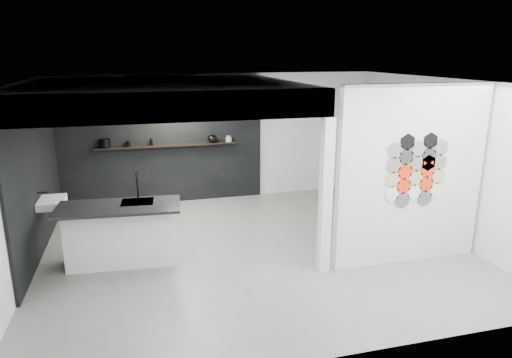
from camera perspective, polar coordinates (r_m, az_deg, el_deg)
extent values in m
cube|color=slate|center=(7.86, -0.15, -8.77)|extent=(7.00, 6.00, 0.01)
cube|color=silver|center=(7.40, 18.81, 0.38)|extent=(2.45, 0.15, 2.80)
cube|color=black|center=(10.12, -11.61, 3.51)|extent=(4.40, 0.04, 2.35)
cube|color=black|center=(8.36, -25.74, -0.26)|extent=(0.04, 4.00, 2.35)
cube|color=silver|center=(7.98, -11.26, 10.36)|extent=(4.40, 4.00, 0.40)
cube|color=silver|center=(6.80, 8.69, -2.22)|extent=(0.16, 0.16, 2.35)
cube|color=silver|center=(6.07, -10.02, 8.89)|extent=(4.40, 0.16, 0.40)
cube|color=silver|center=(8.21, -24.15, -2.70)|extent=(0.40, 0.60, 0.12)
cube|color=black|center=(10.00, -11.04, 4.12)|extent=(3.00, 0.15, 0.04)
cube|color=silver|center=(7.51, -16.46, -6.70)|extent=(1.68, 0.73, 0.94)
cube|color=black|center=(7.26, -16.82, -3.37)|extent=(1.91, 0.97, 0.04)
cube|color=black|center=(7.36, -14.61, -2.83)|extent=(0.52, 0.45, 0.02)
cylinder|color=black|center=(7.50, -14.61, -0.67)|extent=(0.03, 0.03, 0.44)
torus|color=black|center=(7.38, -14.76, 0.81)|extent=(0.03, 0.15, 0.15)
cylinder|color=black|center=(9.98, -18.35, 4.26)|extent=(0.29, 0.29, 0.18)
ellipsoid|color=black|center=(10.09, -5.48, 5.06)|extent=(0.22, 0.22, 0.17)
cylinder|color=gray|center=(10.16, -3.42, 4.96)|extent=(0.15, 0.15, 0.10)
cylinder|color=gray|center=(10.16, -3.43, 5.05)|extent=(0.12, 0.12, 0.13)
cylinder|color=black|center=(9.97, -12.95, 4.52)|extent=(0.07, 0.07, 0.14)
cylinder|color=black|center=(9.97, -15.72, 4.25)|extent=(0.12, 0.12, 0.11)
cylinder|color=white|center=(7.20, 16.59, -1.80)|extent=(0.26, 0.02, 0.26)
cylinder|color=tan|center=(7.14, 16.73, -0.08)|extent=(0.26, 0.02, 0.26)
cylinder|color=#66635E|center=(7.08, 16.87, 1.68)|extent=(0.26, 0.02, 0.26)
cylinder|color=silver|center=(7.04, 17.01, 3.46)|extent=(0.26, 0.02, 0.26)
cylinder|color=black|center=(7.33, 17.83, -2.52)|extent=(0.26, 0.02, 0.26)
cylinder|color=red|center=(7.27, 17.98, -0.83)|extent=(0.26, 0.02, 0.26)
cylinder|color=red|center=(7.21, 18.12, 0.89)|extent=(0.26, 0.02, 0.26)
cylinder|color=#2D2D2D|center=(7.16, 18.27, 2.63)|extent=(0.26, 0.02, 0.26)
cylinder|color=black|center=(7.12, 18.43, 4.40)|extent=(0.26, 0.02, 0.26)
cylinder|color=white|center=(7.41, 19.18, -1.55)|extent=(0.26, 0.02, 0.26)
cylinder|color=tan|center=(7.35, 19.33, 0.13)|extent=(0.26, 0.02, 0.26)
cylinder|color=#66635E|center=(7.29, 19.49, 1.84)|extent=(0.26, 0.02, 0.26)
cylinder|color=silver|center=(7.25, 19.65, 3.57)|extent=(0.26, 0.02, 0.26)
cylinder|color=black|center=(7.55, 20.34, -2.24)|extent=(0.26, 0.02, 0.26)
cylinder|color=red|center=(7.48, 20.50, -0.60)|extent=(0.26, 0.02, 0.26)
cylinder|color=red|center=(7.43, 20.66, 1.07)|extent=(0.26, 0.02, 0.26)
cylinder|color=#2D2D2D|center=(7.38, 20.83, 2.76)|extent=(0.26, 0.02, 0.26)
cylinder|color=black|center=(7.34, 20.99, 4.47)|extent=(0.26, 0.02, 0.26)
cylinder|color=white|center=(7.63, 21.62, -1.30)|extent=(0.26, 0.02, 0.26)
cylinder|color=tan|center=(7.57, 21.79, 0.33)|extent=(0.26, 0.02, 0.26)
cylinder|color=#66635E|center=(7.52, 21.96, 1.98)|extent=(0.26, 0.02, 0.26)
cylinder|color=silver|center=(7.47, 22.13, 3.66)|extent=(0.26, 0.02, 0.26)
cylinder|color=red|center=(7.40, 20.74, 1.91)|extent=(0.26, 0.02, 0.26)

